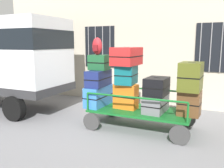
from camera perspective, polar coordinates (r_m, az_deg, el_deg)
The scene contains 16 objects.
ground_plane at distance 6.12m, azimuth 0.57°, elevation -10.57°, with size 40.00×40.00×0.00m, color gray.
building_wall at distance 8.47m, azimuth 8.65°, elevation 12.14°, with size 12.00×0.38×5.00m.
van at distance 8.60m, azimuth -25.23°, elevation 6.33°, with size 4.49×1.98×2.86m.
luggage_cart at distance 6.03m, azimuth 6.83°, elevation -6.93°, with size 2.56×1.29×0.49m.
cart_railing at distance 5.91m, azimuth 6.91°, elevation -2.67°, with size 2.44×1.15×0.46m.
suitcase_left_bottom at distance 6.35m, azimuth -3.17°, elevation -2.81°, with size 0.45×0.99×0.53m.
suitcase_left_middle at distance 6.26m, azimuth -3.25°, elevation 1.44°, with size 0.44×0.89×0.43m.
suitcase_left_top at distance 6.25m, azimuth -3.09°, elevation 5.22°, with size 0.50×0.42×0.40m.
suitcase_midleft_bottom at distance 6.03m, azimuth 3.33°, elevation -2.99°, with size 0.62×0.38×0.63m.
suitcase_midleft_middle at distance 5.96m, azimuth 3.50°, elevation 2.28°, with size 0.48×0.63×0.47m.
suitcase_midleft_top at distance 5.93m, azimuth 3.58°, elevation 6.70°, with size 0.60×0.88×0.45m.
suitcase_center_bottom at distance 5.85m, azimuth 10.49°, elevation -4.65°, with size 0.51×0.85×0.41m.
suitcase_center_middle at distance 5.80m, azimuth 10.71°, elevation -0.55°, with size 0.53×0.74×0.43m.
suitcase_midright_bottom at distance 5.72m, azimuth 18.09°, elevation -4.40°, with size 0.53×0.45×0.59m.
suitcase_midright_middle at distance 5.62m, azimuth 18.43°, elevation 1.73°, with size 0.51×0.72×0.65m.
backpack at distance 6.18m, azimuth -3.59°, elevation 9.06°, with size 0.27×0.22×0.44m.
Camera 1 is at (2.31, -5.26, 2.12)m, focal length 37.99 mm.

